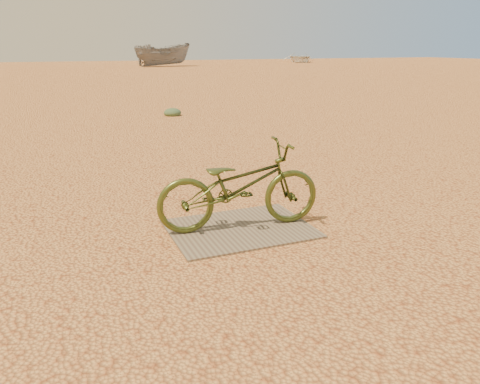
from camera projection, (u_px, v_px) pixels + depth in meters
name	position (u px, v px, depth m)	size (l,w,h in m)	color
ground	(208.00, 232.00, 5.10)	(120.00, 120.00, 0.00)	#E3A156
plywood_board	(240.00, 229.00, 5.15)	(1.53, 1.15, 0.02)	#776951
bicycle	(239.00, 186.00, 5.03)	(0.63, 1.80, 0.94)	#414C1D
boat_mid_right	(163.00, 55.00, 44.56)	(2.10, 5.58, 2.16)	slate
boat_far_right	(300.00, 57.00, 55.82)	(3.77, 5.28, 1.09)	silver
kale_b	(173.00, 115.00, 13.53)	(0.50, 0.50, 0.27)	#526744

